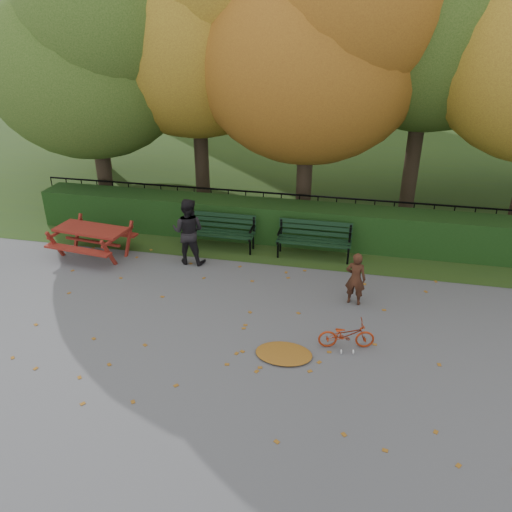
% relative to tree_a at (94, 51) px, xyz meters
% --- Properties ---
extents(ground, '(90.00, 90.00, 0.00)m').
position_rel_tree_a_xyz_m(ground, '(5.19, -5.58, -4.52)').
color(ground, slate).
rests_on(ground, ground).
extents(grass_strip, '(90.00, 90.00, 0.00)m').
position_rel_tree_a_xyz_m(grass_strip, '(5.19, 8.42, -4.52)').
color(grass_strip, '#263E18').
rests_on(grass_strip, ground).
extents(building_right, '(9.00, 6.00, 12.00)m').
position_rel_tree_a_xyz_m(building_right, '(13.19, 22.42, 1.48)').
color(building_right, '#AFA18B').
rests_on(building_right, ground).
extents(hedge, '(13.00, 0.90, 1.00)m').
position_rel_tree_a_xyz_m(hedge, '(5.19, -1.08, -4.02)').
color(hedge, black).
rests_on(hedge, ground).
extents(iron_fence, '(14.00, 0.04, 1.02)m').
position_rel_tree_a_xyz_m(iron_fence, '(5.19, -0.28, -3.98)').
color(iron_fence, black).
rests_on(iron_fence, ground).
extents(tree_a, '(5.88, 5.60, 7.48)m').
position_rel_tree_a_xyz_m(tree_a, '(0.00, 0.00, 0.00)').
color(tree_a, '#2F2419').
rests_on(tree_a, ground).
extents(tree_b, '(6.72, 6.40, 8.79)m').
position_rel_tree_a_xyz_m(tree_b, '(2.74, 1.17, 0.88)').
color(tree_b, '#2F2419').
rests_on(tree_b, ground).
extents(tree_c, '(6.30, 6.00, 8.00)m').
position_rel_tree_a_xyz_m(tree_c, '(6.02, 0.38, 0.30)').
color(tree_c, '#2F2419').
rests_on(tree_c, ground).
extents(tree_f, '(6.93, 6.60, 9.19)m').
position_rel_tree_a_xyz_m(tree_f, '(-1.94, 3.66, 1.17)').
color(tree_f, '#2F2419').
rests_on(tree_f, ground).
extents(bench_left, '(1.80, 0.57, 0.88)m').
position_rel_tree_a_xyz_m(bench_left, '(3.89, -1.88, -4.00)').
color(bench_left, black).
rests_on(bench_left, ground).
extents(bench_right, '(1.80, 0.57, 0.88)m').
position_rel_tree_a_xyz_m(bench_right, '(6.29, -1.88, -4.00)').
color(bench_right, black).
rests_on(bench_right, ground).
extents(picnic_table, '(1.89, 1.59, 0.85)m').
position_rel_tree_a_xyz_m(picnic_table, '(0.97, -3.02, -3.94)').
color(picnic_table, maroon).
rests_on(picnic_table, ground).
extents(leaf_pile, '(1.15, 0.91, 0.07)m').
position_rel_tree_a_xyz_m(leaf_pile, '(6.22, -5.96, -4.48)').
color(leaf_pile, brown).
rests_on(leaf_pile, ground).
extents(leaf_scatter, '(9.00, 5.70, 0.01)m').
position_rel_tree_a_xyz_m(leaf_scatter, '(5.19, -5.28, -4.51)').
color(leaf_scatter, brown).
rests_on(leaf_scatter, ground).
extents(child, '(0.46, 0.35, 1.15)m').
position_rel_tree_a_xyz_m(child, '(7.35, -3.91, -3.94)').
color(child, '#3B1F13').
rests_on(child, ground).
extents(adult, '(0.79, 0.62, 1.61)m').
position_rel_tree_a_xyz_m(adult, '(3.40, -2.84, -3.71)').
color(adult, black).
rests_on(adult, ground).
extents(bicycle, '(1.06, 0.55, 0.53)m').
position_rel_tree_a_xyz_m(bicycle, '(7.27, -5.48, -4.25)').
color(bicycle, '#A12D0E').
rests_on(bicycle, ground).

